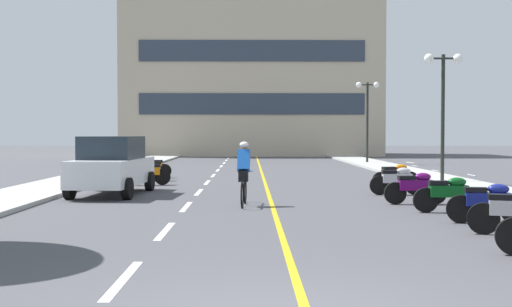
% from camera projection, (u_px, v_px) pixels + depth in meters
% --- Properties ---
extents(ground_plane, '(140.00, 140.00, 0.00)m').
position_uv_depth(ground_plane, '(257.00, 177.00, 27.03)').
color(ground_plane, '#47474C').
extents(curb_left, '(2.40, 72.00, 0.12)m').
position_uv_depth(curb_left, '(109.00, 172.00, 29.95)').
color(curb_left, '#A8A8A3').
rests_on(curb_left, ground).
extents(curb_right, '(2.40, 72.00, 0.12)m').
position_uv_depth(curb_right, '(404.00, 171.00, 30.11)').
color(curb_right, '#A8A8A3').
rests_on(curb_right, ground).
extents(lane_dash_0, '(0.14, 2.20, 0.01)m').
position_uv_depth(lane_dash_0, '(123.00, 279.00, 8.02)').
color(lane_dash_0, silver).
rests_on(lane_dash_0, ground).
extents(lane_dash_1, '(0.14, 2.20, 0.01)m').
position_uv_depth(lane_dash_1, '(165.00, 231.00, 12.02)').
color(lane_dash_1, silver).
rests_on(lane_dash_1, ground).
extents(lane_dash_2, '(0.14, 2.20, 0.01)m').
position_uv_depth(lane_dash_2, '(186.00, 207.00, 16.02)').
color(lane_dash_2, silver).
rests_on(lane_dash_2, ground).
extents(lane_dash_3, '(0.14, 2.20, 0.01)m').
position_uv_depth(lane_dash_3, '(199.00, 192.00, 20.02)').
color(lane_dash_3, silver).
rests_on(lane_dash_3, ground).
extents(lane_dash_4, '(0.14, 2.20, 0.01)m').
position_uv_depth(lane_dash_4, '(207.00, 182.00, 24.01)').
color(lane_dash_4, silver).
rests_on(lane_dash_4, ground).
extents(lane_dash_5, '(0.14, 2.20, 0.01)m').
position_uv_depth(lane_dash_5, '(213.00, 175.00, 28.01)').
color(lane_dash_5, silver).
rests_on(lane_dash_5, ground).
extents(lane_dash_6, '(0.14, 2.20, 0.01)m').
position_uv_depth(lane_dash_6, '(218.00, 170.00, 32.01)').
color(lane_dash_6, silver).
rests_on(lane_dash_6, ground).
extents(lane_dash_7, '(0.14, 2.20, 0.01)m').
position_uv_depth(lane_dash_7, '(221.00, 166.00, 36.01)').
color(lane_dash_7, silver).
rests_on(lane_dash_7, ground).
extents(lane_dash_8, '(0.14, 2.20, 0.01)m').
position_uv_depth(lane_dash_8, '(224.00, 163.00, 40.00)').
color(lane_dash_8, silver).
rests_on(lane_dash_8, ground).
extents(lane_dash_9, '(0.14, 2.20, 0.01)m').
position_uv_depth(lane_dash_9, '(226.00, 160.00, 44.00)').
color(lane_dash_9, silver).
rests_on(lane_dash_9, ground).
extents(lane_dash_10, '(0.14, 2.20, 0.01)m').
position_uv_depth(lane_dash_10, '(228.00, 158.00, 48.00)').
color(lane_dash_10, silver).
rests_on(lane_dash_10, ground).
extents(lane_dash_11, '(0.14, 2.20, 0.01)m').
position_uv_depth(lane_dash_11, '(230.00, 156.00, 52.00)').
color(lane_dash_11, silver).
rests_on(lane_dash_11, ground).
extents(centre_line_yellow, '(0.12, 66.00, 0.01)m').
position_uv_depth(centre_line_yellow, '(262.00, 173.00, 30.03)').
color(centre_line_yellow, gold).
rests_on(centre_line_yellow, ground).
extents(office_building, '(22.18, 9.89, 14.56)m').
position_uv_depth(office_building, '(252.00, 74.00, 55.67)').
color(office_building, '#BCAD93').
rests_on(office_building, ground).
extents(street_lamp_mid, '(1.46, 0.36, 4.83)m').
position_uv_depth(street_lamp_mid, '(443.00, 87.00, 23.45)').
color(street_lamp_mid, black).
rests_on(street_lamp_mid, curb_right).
extents(street_lamp_far, '(1.46, 0.36, 5.04)m').
position_uv_depth(street_lamp_far, '(367.00, 103.00, 38.73)').
color(street_lamp_far, black).
rests_on(street_lamp_far, curb_right).
extents(parked_car_near, '(2.15, 4.31, 1.82)m').
position_uv_depth(parked_car_near, '(112.00, 165.00, 19.17)').
color(parked_car_near, black).
rests_on(parked_car_near, ground).
extents(motorcycle_2, '(1.68, 0.64, 0.92)m').
position_uv_depth(motorcycle_2, '(489.00, 202.00, 12.95)').
color(motorcycle_2, black).
rests_on(motorcycle_2, ground).
extents(motorcycle_3, '(1.70, 0.60, 0.92)m').
position_uv_depth(motorcycle_3, '(449.00, 193.00, 14.82)').
color(motorcycle_3, black).
rests_on(motorcycle_3, ground).
extents(motorcycle_4, '(1.70, 0.60, 0.92)m').
position_uv_depth(motorcycle_4, '(416.00, 187.00, 16.58)').
color(motorcycle_4, black).
rests_on(motorcycle_4, ground).
extents(motorcycle_5, '(1.70, 0.60, 0.92)m').
position_uv_depth(motorcycle_5, '(397.00, 180.00, 19.11)').
color(motorcycle_5, black).
rests_on(motorcycle_5, ground).
extents(motorcycle_6, '(1.68, 0.65, 0.92)m').
position_uv_depth(motorcycle_6, '(396.00, 175.00, 21.14)').
color(motorcycle_6, black).
rests_on(motorcycle_6, ground).
extents(motorcycle_7, '(1.69, 0.63, 0.92)m').
position_uv_depth(motorcycle_7, '(147.00, 172.00, 22.74)').
color(motorcycle_7, black).
rests_on(motorcycle_7, ground).
extents(motorcycle_8, '(1.69, 0.62, 0.92)m').
position_uv_depth(motorcycle_8, '(149.00, 169.00, 24.75)').
color(motorcycle_8, black).
rests_on(motorcycle_8, ground).
extents(motorcycle_9, '(1.70, 0.60, 0.92)m').
position_uv_depth(motorcycle_9, '(151.00, 167.00, 26.56)').
color(motorcycle_9, black).
rests_on(motorcycle_9, ground).
extents(cyclist_rider, '(0.42, 1.77, 1.71)m').
position_uv_depth(cyclist_rider, '(244.00, 172.00, 16.26)').
color(cyclist_rider, black).
rests_on(cyclist_rider, ground).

